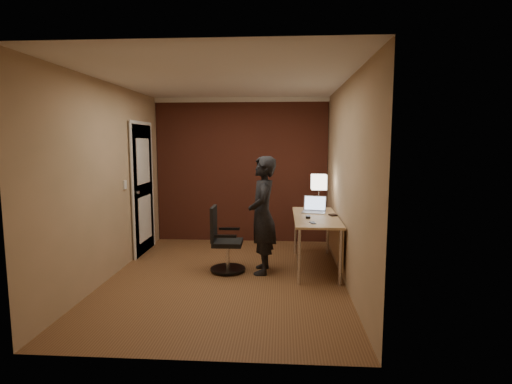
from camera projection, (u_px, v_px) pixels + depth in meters
The scene contains 9 objects.
room at pixel (222, 165), 6.56m from camera, with size 4.00×4.00×4.00m.
desk at pixel (321, 225), 5.51m from camera, with size 0.60×1.50×0.73m.
desk_lamp at pixel (319, 182), 5.92m from camera, with size 0.22×0.22×0.54m.
laptop at pixel (314, 208), 5.80m from camera, with size 0.38×0.32×0.23m.
mouse at pixel (308, 217), 5.35m from camera, with size 0.06×0.10×0.03m, color black.
phone at pixel (313, 223), 5.03m from camera, with size 0.06×0.12×0.01m, color black.
wallet at pixel (333, 215), 5.52m from camera, with size 0.09×0.11×0.02m, color black.
office_chair at pixel (224, 244), 5.38m from camera, with size 0.47×0.49×0.87m.
person at pixel (262, 215), 5.29m from camera, with size 0.57×0.37×1.56m, color black.
Camera 1 is at (0.72, -4.97, 1.75)m, focal length 28.00 mm.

